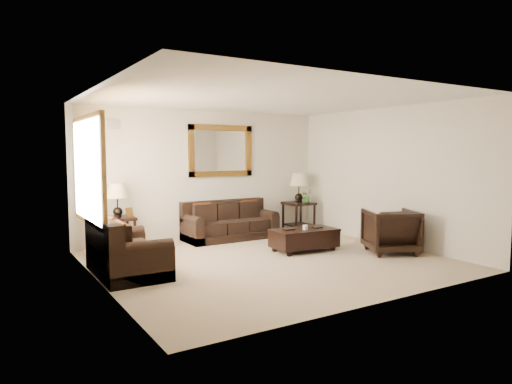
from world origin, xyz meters
TOP-DOWN VIEW (x-y plane):
  - room at (0.00, 0.00)m, footprint 5.51×5.01m
  - window at (-2.70, 0.90)m, footprint 0.07×1.96m
  - mirror at (0.35, 2.47)m, footprint 1.50×0.06m
  - air_vent at (-1.90, 2.48)m, footprint 0.25×0.02m
  - sofa at (0.35, 2.11)m, footprint 1.95×0.84m
  - loveseat at (-2.33, 0.41)m, footprint 0.91×1.53m
  - end_table_left at (-1.95, 2.17)m, footprint 0.57×0.57m
  - end_table_right at (2.22, 2.16)m, footprint 0.61×0.61m
  - coffee_table at (0.97, 0.32)m, footprint 1.25×0.73m
  - armchair at (2.20, -0.63)m, footprint 1.12×1.10m
  - potted_plant at (2.35, 2.05)m, footprint 0.35×0.37m

SIDE VIEW (x-z plane):
  - coffee_table at x=0.97m, z-range 0.00..0.51m
  - sofa at x=0.35m, z-range -0.11..0.69m
  - loveseat at x=-2.33m, z-range -0.11..0.75m
  - armchair at x=2.20m, z-range 0.00..0.88m
  - potted_plant at x=2.35m, z-range 0.66..0.90m
  - end_table_left at x=-1.95m, z-range 0.19..1.44m
  - end_table_right at x=2.22m, z-range 0.20..1.54m
  - room at x=0.00m, z-range 0.00..2.71m
  - window at x=-2.70m, z-range 0.72..2.38m
  - mirror at x=0.35m, z-range 1.30..2.40m
  - air_vent at x=-1.90m, z-range 2.26..2.44m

